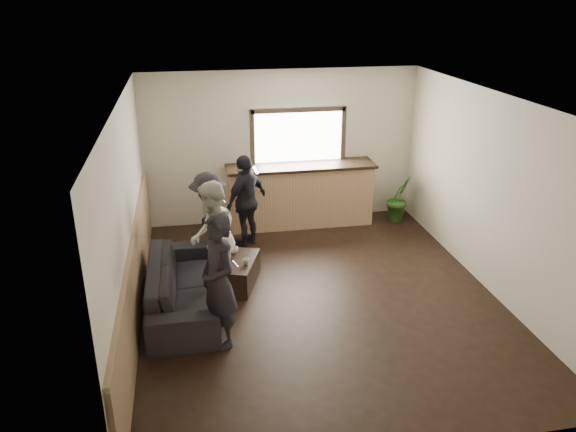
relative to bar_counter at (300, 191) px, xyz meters
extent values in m
cube|color=black|center=(-0.30, -2.70, -0.64)|extent=(5.00, 6.00, 0.01)
cube|color=silver|center=(-0.30, -2.70, 2.16)|extent=(5.00, 6.00, 0.01)
cube|color=beige|center=(-0.30, 0.30, 0.76)|extent=(5.00, 0.01, 2.80)
cube|color=beige|center=(-0.30, -5.70, 0.76)|extent=(5.00, 0.01, 2.80)
cube|color=beige|center=(-2.80, -2.70, 0.76)|extent=(0.01, 6.00, 2.80)
cube|color=beige|center=(2.20, -2.70, 0.76)|extent=(0.01, 6.00, 2.80)
cube|color=#987656|center=(-2.77, -2.70, -0.09)|extent=(0.06, 5.90, 1.10)
cube|color=tan|center=(0.00, -0.02, -0.09)|extent=(2.60, 0.60, 1.10)
cube|color=black|center=(0.00, -0.02, 0.48)|extent=(2.70, 0.68, 0.05)
cube|color=white|center=(0.00, 0.26, 0.96)|extent=(1.60, 0.06, 0.90)
cube|color=#3F3326|center=(0.00, 0.23, 1.45)|extent=(1.72, 0.08, 0.08)
cube|color=#3F3326|center=(-0.84, 0.23, 0.96)|extent=(0.08, 0.08, 1.06)
cube|color=#3F3326|center=(0.84, 0.23, 0.96)|extent=(0.08, 0.08, 1.06)
imported|color=black|center=(-2.18, -2.63, -0.31)|extent=(0.92, 2.30, 0.67)
cube|color=black|center=(-1.38, -2.13, -0.44)|extent=(0.76, 1.00, 0.40)
imported|color=silver|center=(-1.41, -1.87, -0.20)|extent=(0.16, 0.16, 0.10)
imported|color=silver|center=(-1.27, -2.28, -0.20)|extent=(0.10, 0.10, 0.09)
imported|color=#2D6623|center=(1.85, -0.18, -0.20)|extent=(0.59, 0.54, 0.88)
imported|color=black|center=(-1.73, -3.57, 0.21)|extent=(0.62, 0.73, 1.70)
cube|color=black|center=(-1.53, -3.48, 0.40)|extent=(0.11, 0.10, 0.12)
cube|color=white|center=(-1.53, -3.49, 0.40)|extent=(0.10, 0.09, 0.11)
imported|color=beige|center=(-1.73, -2.31, 0.19)|extent=(0.71, 0.87, 1.67)
cube|color=black|center=(-1.51, -2.33, 0.36)|extent=(0.10, 0.08, 0.12)
cube|color=white|center=(-1.51, -2.33, 0.36)|extent=(0.08, 0.07, 0.11)
imported|color=black|center=(-1.73, -1.46, 0.13)|extent=(0.66, 1.04, 1.54)
cube|color=black|center=(-1.51, -1.44, 0.47)|extent=(0.10, 0.08, 0.12)
cube|color=white|center=(-1.51, -1.45, 0.47)|extent=(0.08, 0.07, 0.11)
imported|color=black|center=(-1.08, -0.75, 0.15)|extent=(0.94, 0.92, 1.59)
cube|color=black|center=(-0.93, -0.91, 0.73)|extent=(0.12, 0.12, 0.12)
cube|color=white|center=(-0.93, -0.92, 0.74)|extent=(0.10, 0.10, 0.11)
camera|label=1|loc=(-1.99, -9.52, 3.44)|focal=35.00mm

